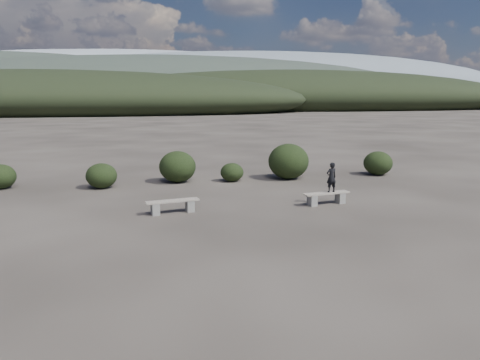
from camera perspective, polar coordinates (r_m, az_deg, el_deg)
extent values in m
plane|color=#2B2621|center=(11.17, -0.49, -8.85)|extent=(1200.00, 1200.00, 0.00)
cube|color=slate|center=(14.77, -10.30, -3.50)|extent=(0.30, 0.37, 0.37)
cube|color=slate|center=(15.03, -6.13, -3.15)|extent=(0.30, 0.37, 0.37)
cube|color=gray|center=(14.84, -8.22, -2.54)|extent=(1.71, 0.71, 0.05)
cube|color=slate|center=(15.88, 8.79, -2.48)|extent=(0.30, 0.37, 0.37)
cube|color=slate|center=(16.47, 12.12, -2.13)|extent=(0.30, 0.37, 0.37)
cube|color=gray|center=(16.13, 10.51, -1.58)|extent=(1.70, 0.70, 0.05)
imported|color=black|center=(16.12, 11.08, 0.32)|extent=(0.41, 0.31, 1.02)
ellipsoid|color=black|center=(19.44, -16.53, 0.50)|extent=(1.23, 1.23, 1.00)
ellipsoid|color=black|center=(20.08, -7.63, 1.62)|extent=(1.56, 1.56, 1.33)
ellipsoid|color=black|center=(20.12, -0.98, 0.95)|extent=(1.00, 1.00, 0.80)
ellipsoid|color=black|center=(20.81, 5.93, 2.28)|extent=(1.79, 1.79, 1.57)
ellipsoid|color=black|center=(22.68, 16.47, 1.99)|extent=(1.32, 1.32, 1.10)
ellipsoid|color=black|center=(20.81, -27.15, 0.38)|extent=(1.16, 1.16, 0.98)
ellipsoid|color=black|center=(103.11, -22.88, 8.97)|extent=(110.00, 40.00, 12.00)
ellipsoid|color=black|center=(125.88, 7.54, 9.98)|extent=(120.00, 44.00, 14.00)
ellipsoid|color=#30392F|center=(170.44, -9.11, 10.76)|extent=(190.00, 64.00, 24.00)
ellipsoid|color=gray|center=(318.65, 3.57, 11.41)|extent=(340.00, 110.00, 44.00)
ellipsoid|color=#99A1AD|center=(411.50, -13.72, 11.26)|extent=(460.00, 140.00, 56.00)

